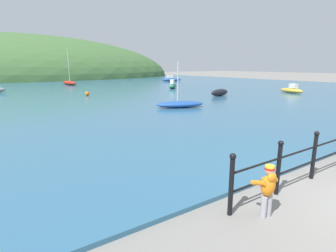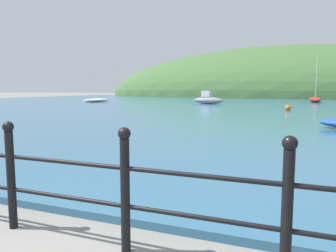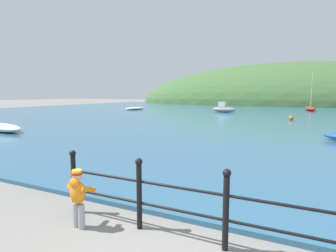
{
  "view_description": "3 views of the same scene",
  "coord_description": "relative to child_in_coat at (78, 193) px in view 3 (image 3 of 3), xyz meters",
  "views": [
    {
      "loc": [
        -5.8,
        -1.5,
        2.72
      ],
      "look_at": [
        -1.27,
        5.19,
        0.86
      ],
      "focal_mm": 28.0,
      "sensor_mm": 36.0,
      "label": 1
    },
    {
      "loc": [
        2.0,
        -1.14,
        1.56
      ],
      "look_at": [
        -0.57,
        5.29,
        0.77
      ],
      "focal_mm": 35.0,
      "sensor_mm": 36.0,
      "label": 2
    },
    {
      "loc": [
        1.28,
        -2.07,
        2.24
      ],
      "look_at": [
        -2.61,
        6.19,
        1.14
      ],
      "focal_mm": 28.0,
      "sensor_mm": 36.0,
      "label": 3
    }
  ],
  "objects": [
    {
      "name": "water",
      "position": [
        1.88,
        30.91,
        -0.55
      ],
      "size": [
        80.0,
        60.0,
        0.1
      ],
      "primitive_type": "cube",
      "color": "#2D5B7A",
      "rests_on": "ground"
    },
    {
      "name": "far_hillside",
      "position": [
        1.88,
        64.72,
        -0.6
      ],
      "size": [
        72.83,
        40.06,
        18.93
      ],
      "color": "#3D6033",
      "rests_on": "ground"
    },
    {
      "name": "iron_railing",
      "position": [
        2.38,
        0.41,
        0.04
      ],
      "size": [
        5.89,
        0.12,
        1.21
      ],
      "color": "black",
      "rests_on": "ground"
    },
    {
      "name": "child_in_coat",
      "position": [
        0.0,
        0.0,
        0.0
      ],
      "size": [
        0.4,
        0.39,
        1.0
      ],
      "color": "#99999E",
      "rests_on": "ground"
    },
    {
      "name": "boat_green_fishing",
      "position": [
        -16.52,
        27.88,
        -0.31
      ],
      "size": [
        1.79,
        3.78,
        0.39
      ],
      "color": "silver",
      "rests_on": "water"
    },
    {
      "name": "boat_far_left",
      "position": [
        -4.14,
        28.01,
        -0.1
      ],
      "size": [
        3.04,
        1.35,
        1.24
      ],
      "color": "gray",
      "rests_on": "water"
    },
    {
      "name": "boat_red_dinghy",
      "position": [
        5.44,
        36.03,
        -0.2
      ],
      "size": [
        1.51,
        4.21,
        5.07
      ],
      "color": "maroon",
      "rests_on": "water"
    },
    {
      "name": "boat_twin_mast",
      "position": [
        -11.87,
        6.35,
        -0.27
      ],
      "size": [
        3.67,
        1.67,
        0.46
      ],
      "color": "silver",
      "rests_on": "water"
    },
    {
      "name": "mooring_buoy",
      "position": [
        3.21,
        20.85,
        -0.31
      ],
      "size": [
        0.38,
        0.38,
        0.38
      ],
      "primitive_type": "sphere",
      "color": "orange",
      "rests_on": "water"
    }
  ]
}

